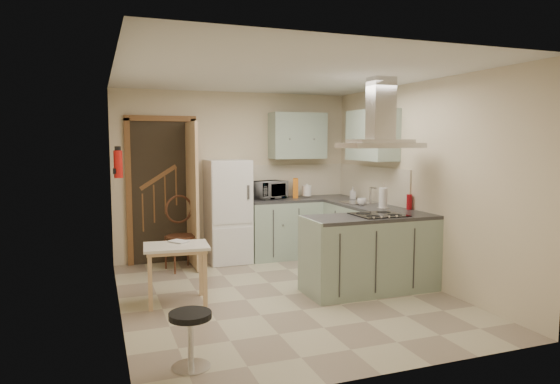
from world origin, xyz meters
name	(u,v)px	position (x,y,z in m)	size (l,w,h in m)	color
floor	(284,295)	(0.00, 0.00, 0.00)	(4.20, 4.20, 0.00)	#B6AD8D
ceiling	(284,75)	(0.00, 0.00, 2.50)	(4.20, 4.20, 0.00)	silver
back_wall	(235,175)	(0.00, 2.10, 1.25)	(3.60, 3.60, 0.00)	beige
left_wall	(117,193)	(-1.80, 0.00, 1.25)	(4.20, 4.20, 0.00)	beige
right_wall	(418,183)	(1.80, 0.00, 1.25)	(4.20, 4.20, 0.00)	beige
doorway	(162,191)	(-1.10, 2.07, 1.05)	(1.10, 0.12, 2.10)	brown
fridge	(228,211)	(-0.20, 1.80, 0.75)	(0.60, 0.60, 1.50)	white
counter_back	(283,228)	(0.66, 1.80, 0.45)	(1.08, 0.60, 0.90)	#9EB2A0
counter_right	(353,232)	(1.50, 1.12, 0.45)	(0.60, 1.95, 0.90)	#9EB2A0
splashback	(294,180)	(0.96, 2.09, 1.15)	(1.68, 0.02, 0.50)	beige
wall_cabinet_back	(298,136)	(0.95, 1.93, 1.85)	(0.85, 0.35, 0.70)	#9EB2A0
wall_cabinet_right	(372,135)	(1.62, 0.85, 1.85)	(0.35, 0.90, 0.70)	#9EB2A0
peninsula	(371,253)	(1.02, -0.18, 0.45)	(1.55, 0.65, 0.90)	#9EB2A0
hob	(379,215)	(1.12, -0.18, 0.91)	(0.58, 0.50, 0.01)	black
extractor_hood	(380,145)	(1.12, -0.18, 1.72)	(0.90, 0.55, 0.10)	silver
sink	(359,202)	(1.50, 0.95, 0.91)	(0.45, 0.40, 0.01)	silver
fire_extinguisher	(118,164)	(-1.74, 0.90, 1.50)	(0.10, 0.10, 0.32)	#B2140F
drop_leaf_table	(177,274)	(-1.20, 0.16, 0.32)	(0.69, 0.52, 0.65)	#DBA787
bentwood_chair	(181,237)	(-0.92, 1.57, 0.46)	(0.41, 0.41, 0.93)	#50261A
stool	(191,340)	(-1.34, -1.47, 0.22)	(0.33, 0.33, 0.45)	black
microwave	(269,190)	(0.47, 1.87, 1.03)	(0.48, 0.33, 0.27)	black
kettle	(307,191)	(1.08, 1.86, 1.00)	(0.14, 0.14, 0.20)	white
cereal_box	(296,188)	(0.89, 1.86, 1.05)	(0.08, 0.20, 0.30)	orange
soap_bottle	(353,193)	(1.64, 1.40, 0.99)	(0.08, 0.08, 0.17)	#B1B1BD
paper_towel	(383,198)	(1.49, 0.32, 1.04)	(0.11, 0.11, 0.28)	white
cup	(362,202)	(1.38, 0.67, 0.95)	(0.13, 0.13, 0.10)	silver
red_bottle	(409,202)	(1.75, 0.11, 1.00)	(0.07, 0.07, 0.19)	#A70E16
book	(174,239)	(-1.21, 0.26, 0.69)	(0.15, 0.21, 0.09)	#A6373C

